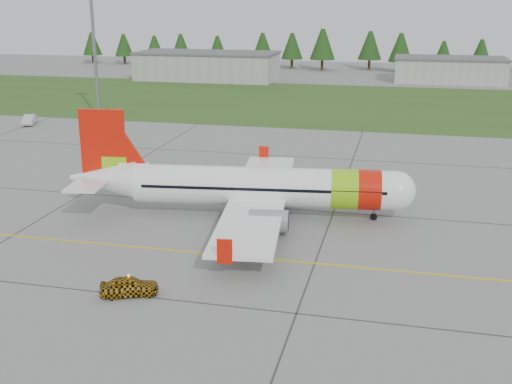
# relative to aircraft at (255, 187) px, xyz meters

# --- Properties ---
(ground) EXTENTS (320.00, 320.00, 0.00)m
(ground) POSITION_rel_aircraft_xyz_m (-3.28, -17.45, -2.70)
(ground) COLOR gray
(ground) RESTS_ON ground
(aircraft) EXTENTS (30.86, 28.65, 9.36)m
(aircraft) POSITION_rel_aircraft_xyz_m (0.00, 0.00, 0.00)
(aircraft) COLOR white
(aircraft) RESTS_ON ground
(follow_me_car) EXTENTS (1.77, 1.90, 3.79)m
(follow_me_car) POSITION_rel_aircraft_xyz_m (-4.41, -17.40, -0.81)
(follow_me_car) COLOR #D2920B
(follow_me_car) RESTS_ON ground
(service_van) EXTENTS (2.00, 1.95, 4.54)m
(service_van) POSITION_rel_aircraft_xyz_m (-43.36, 33.52, -0.43)
(service_van) COLOR silver
(service_van) RESTS_ON ground
(grass_strip) EXTENTS (320.00, 50.00, 0.03)m
(grass_strip) POSITION_rel_aircraft_xyz_m (-3.28, 64.55, -2.69)
(grass_strip) COLOR #30561E
(grass_strip) RESTS_ON ground
(taxi_guideline) EXTENTS (120.00, 0.25, 0.02)m
(taxi_guideline) POSITION_rel_aircraft_xyz_m (-3.28, -9.45, -2.69)
(taxi_guideline) COLOR gold
(taxi_guideline) RESTS_ON ground
(hangar_west) EXTENTS (32.00, 14.00, 6.00)m
(hangar_west) POSITION_rel_aircraft_xyz_m (-33.28, 92.55, 0.30)
(hangar_west) COLOR #A8A8A3
(hangar_west) RESTS_ON ground
(hangar_east) EXTENTS (24.00, 12.00, 5.20)m
(hangar_east) POSITION_rel_aircraft_xyz_m (21.72, 100.55, -0.10)
(hangar_east) COLOR #A8A8A3
(hangar_east) RESTS_ON ground
(floodlight_mast) EXTENTS (0.50, 0.50, 20.00)m
(floodlight_mast) POSITION_rel_aircraft_xyz_m (-35.28, 40.55, 7.30)
(floodlight_mast) COLOR slate
(floodlight_mast) RESTS_ON ground
(treeline) EXTENTS (160.00, 8.00, 10.00)m
(treeline) POSITION_rel_aircraft_xyz_m (-3.28, 120.55, 2.30)
(treeline) COLOR #1C3F14
(treeline) RESTS_ON ground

